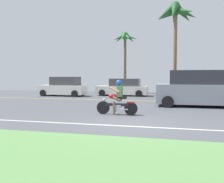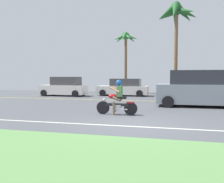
{
  "view_description": "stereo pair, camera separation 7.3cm",
  "coord_description": "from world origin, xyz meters",
  "px_view_note": "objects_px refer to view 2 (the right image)",
  "views": [
    {
      "loc": [
        1.35,
        -8.63,
        1.68
      ],
      "look_at": [
        -1.59,
        3.28,
        0.94
      ],
      "focal_mm": 39.33,
      "sensor_mm": 36.0,
      "label": 1
    },
    {
      "loc": [
        1.42,
        -8.61,
        1.68
      ],
      "look_at": [
        -1.59,
        3.28,
        0.94
      ],
      "focal_mm": 39.33,
      "sensor_mm": 36.0,
      "label": 2
    }
  ],
  "objects_px": {
    "motorcyclist": "(117,100)",
    "palm_tree_0": "(177,17)",
    "suv_nearby": "(198,89)",
    "parked_car_0": "(64,87)",
    "parked_car_2": "(185,87)",
    "palm_tree_2": "(126,42)",
    "parked_car_1": "(124,88)"
  },
  "relations": [
    {
      "from": "parked_car_1",
      "to": "parked_car_2",
      "type": "xyz_separation_m",
      "value": [
        5.3,
        1.41,
        0.06
      ]
    },
    {
      "from": "parked_car_0",
      "to": "palm_tree_0",
      "type": "xyz_separation_m",
      "value": [
        9.49,
        5.1,
        6.68
      ]
    },
    {
      "from": "motorcyclist",
      "to": "palm_tree_2",
      "type": "bearing_deg",
      "value": 99.51
    },
    {
      "from": "suv_nearby",
      "to": "palm_tree_2",
      "type": "bearing_deg",
      "value": 122.1
    },
    {
      "from": "parked_car_1",
      "to": "parked_car_2",
      "type": "bearing_deg",
      "value": 14.94
    },
    {
      "from": "parked_car_0",
      "to": "palm_tree_0",
      "type": "distance_m",
      "value": 12.68
    },
    {
      "from": "suv_nearby",
      "to": "palm_tree_2",
      "type": "height_order",
      "value": "palm_tree_2"
    },
    {
      "from": "suv_nearby",
      "to": "parked_car_0",
      "type": "distance_m",
      "value": 11.84
    },
    {
      "from": "suv_nearby",
      "to": "parked_car_0",
      "type": "xyz_separation_m",
      "value": [
        -10.65,
        5.16,
        -0.21
      ]
    },
    {
      "from": "parked_car_0",
      "to": "parked_car_1",
      "type": "xyz_separation_m",
      "value": [
        4.99,
        1.44,
        -0.07
      ]
    },
    {
      "from": "motorcyclist",
      "to": "palm_tree_0",
      "type": "distance_m",
      "value": 16.1
    },
    {
      "from": "palm_tree_2",
      "to": "parked_car_1",
      "type": "bearing_deg",
      "value": -82.16
    },
    {
      "from": "palm_tree_0",
      "to": "palm_tree_2",
      "type": "distance_m",
      "value": 5.46
    },
    {
      "from": "parked_car_1",
      "to": "parked_car_2",
      "type": "distance_m",
      "value": 5.48
    },
    {
      "from": "parked_car_1",
      "to": "palm_tree_2",
      "type": "bearing_deg",
      "value": 97.84
    },
    {
      "from": "parked_car_2",
      "to": "suv_nearby",
      "type": "bearing_deg",
      "value": -87.41
    },
    {
      "from": "parked_car_2",
      "to": "palm_tree_0",
      "type": "bearing_deg",
      "value": 109.6
    },
    {
      "from": "parked_car_1",
      "to": "palm_tree_0",
      "type": "distance_m",
      "value": 8.9
    },
    {
      "from": "motorcyclist",
      "to": "parked_car_2",
      "type": "xyz_separation_m",
      "value": [
        3.42,
        12.1,
        0.12
      ]
    },
    {
      "from": "parked_car_0",
      "to": "palm_tree_0",
      "type": "relative_size",
      "value": 0.47
    },
    {
      "from": "suv_nearby",
      "to": "motorcyclist",
      "type": "bearing_deg",
      "value": -132.7
    },
    {
      "from": "motorcyclist",
      "to": "palm_tree_2",
      "type": "relative_size",
      "value": 0.3
    },
    {
      "from": "motorcyclist",
      "to": "suv_nearby",
      "type": "height_order",
      "value": "suv_nearby"
    },
    {
      "from": "palm_tree_0",
      "to": "palm_tree_2",
      "type": "xyz_separation_m",
      "value": [
        -4.93,
        -0.55,
        -2.28
      ]
    },
    {
      "from": "motorcyclist",
      "to": "palm_tree_0",
      "type": "xyz_separation_m",
      "value": [
        2.61,
        14.35,
        6.81
      ]
    },
    {
      "from": "parked_car_0",
      "to": "parked_car_1",
      "type": "distance_m",
      "value": 5.19
    },
    {
      "from": "suv_nearby",
      "to": "palm_tree_0",
      "type": "bearing_deg",
      "value": 96.47
    },
    {
      "from": "motorcyclist",
      "to": "palm_tree_2",
      "type": "distance_m",
      "value": 14.7
    },
    {
      "from": "motorcyclist",
      "to": "suv_nearby",
      "type": "relative_size",
      "value": 0.39
    },
    {
      "from": "motorcyclist",
      "to": "parked_car_2",
      "type": "relative_size",
      "value": 0.41
    },
    {
      "from": "motorcyclist",
      "to": "parked_car_2",
      "type": "bearing_deg",
      "value": 74.24
    },
    {
      "from": "palm_tree_2",
      "to": "suv_nearby",
      "type": "bearing_deg",
      "value": -57.9
    }
  ]
}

